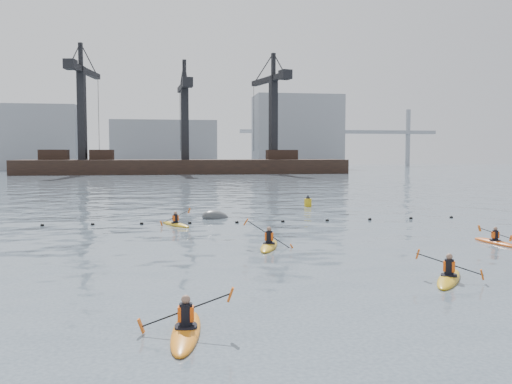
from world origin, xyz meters
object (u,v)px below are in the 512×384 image
kayaker_1 (449,277)px  kayaker_5 (176,224)px  mooring_buoy (216,218)px  kayaker_4 (495,242)px  kayaker_0 (186,330)px  nav_buoy (308,202)px  kayaker_3 (269,245)px

kayaker_1 → kayaker_5: bearing=154.9°
kayaker_1 → kayaker_5: (-9.36, 16.26, -0.01)m
mooring_buoy → kayaker_4: bearing=-44.8°
kayaker_0 → nav_buoy: 32.84m
kayaker_0 → nav_buoy: bearing=76.7°
kayaker_3 → nav_buoy: bearing=87.7°
kayaker_1 → kayaker_5: size_ratio=1.05×
kayaker_4 → mooring_buoy: (-12.82, 12.72, -0.09)m
kayaker_1 → kayaker_3: bearing=158.4°
nav_buoy → kayaker_0: bearing=-109.6°
kayaker_5 → mooring_buoy: 4.39m
kayaker_0 → mooring_buoy: bearing=89.9°
kayaker_1 → kayaker_4: bearing=83.1°
kayaker_4 → nav_buoy: (-4.47, 19.74, 0.25)m
kayaker_1 → nav_buoy: (1.76, 26.67, 0.24)m
kayaker_5 → kayaker_3: bearing=-92.3°
kayaker_5 → nav_buoy: kayaker_5 is taller
kayaker_5 → mooring_buoy: (2.77, 3.40, -0.09)m
kayaker_5 → nav_buoy: 15.24m
nav_buoy → kayaker_1: bearing=-93.8°
kayaker_0 → kayaker_5: size_ratio=1.17×
kayaker_1 → kayaker_0: bearing=-120.3°
kayaker_3 → kayaker_0: bearing=-92.4°
kayaker_0 → mooring_buoy: kayaker_0 is taller
mooring_buoy → nav_buoy: bearing=40.0°
kayaker_5 → mooring_buoy: kayaker_5 is taller
kayaker_4 → nav_buoy: size_ratio=2.65×
kayaker_0 → kayaker_1: bearing=31.0°
kayaker_4 → nav_buoy: nav_buoy is taller
kayaker_3 → kayaker_5: (-4.33, 8.64, -0.01)m
kayaker_0 → nav_buoy: (11.04, 30.93, 0.24)m
kayaker_4 → mooring_buoy: size_ratio=1.44×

